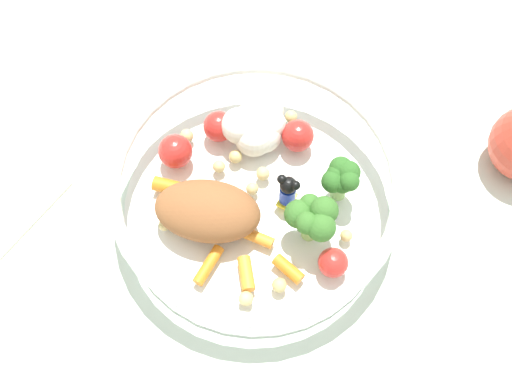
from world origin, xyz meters
The scene contains 2 objects.
ground_plane centered at (0.00, 0.00, 0.00)m, with size 2.40×2.40×0.00m, color silver.
food_container centered at (-0.02, 0.01, 0.03)m, with size 0.24×0.24×0.06m.
Camera 1 is at (0.15, -0.15, 0.49)m, focal length 44.21 mm.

